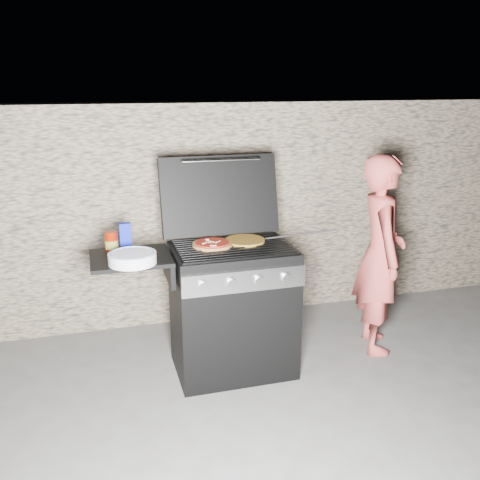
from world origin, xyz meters
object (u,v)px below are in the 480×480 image
object	(u,v)px
gas_grill	(197,313)
pizza_topped	(212,244)
sauce_jar	(111,241)
person	(380,255)

from	to	relation	value
gas_grill	pizza_topped	distance (m)	0.49
sauce_jar	person	xyz separation A→B (m)	(1.91, -0.12, -0.23)
sauce_jar	person	bearing A→B (deg)	-3.55
sauce_jar	gas_grill	bearing A→B (deg)	-15.94
gas_grill	sauce_jar	size ratio (longest dim) A/B	10.48
gas_grill	pizza_topped	xyz separation A→B (m)	(0.12, 0.05, 0.47)
person	pizza_topped	bearing A→B (deg)	105.18
gas_grill	person	size ratio (longest dim) A/B	0.91
pizza_topped	sauce_jar	distance (m)	0.66
pizza_topped	person	world-z (taller)	person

